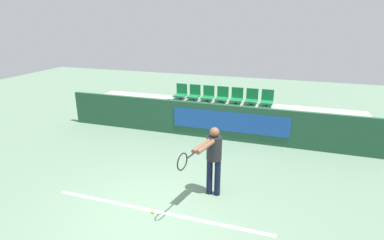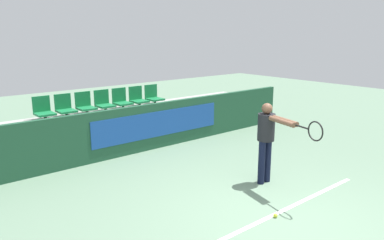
{
  "view_description": "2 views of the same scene",
  "coord_description": "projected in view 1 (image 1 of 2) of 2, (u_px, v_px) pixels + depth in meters",
  "views": [
    {
      "loc": [
        2.22,
        -4.41,
        3.65
      ],
      "look_at": [
        -0.09,
        2.7,
        1.1
      ],
      "focal_mm": 28.0,
      "sensor_mm": 36.0,
      "label": 1
    },
    {
      "loc": [
        -4.46,
        -3.17,
        2.82
      ],
      "look_at": [
        0.06,
        2.29,
        1.15
      ],
      "focal_mm": 35.0,
      "sensor_mm": 36.0,
      "label": 2
    }
  ],
  "objects": [
    {
      "name": "ground_plane",
      "position": [
        154.0,
        217.0,
        5.8
      ],
      "size": [
        30.0,
        30.0,
        0.0
      ],
      "primitive_type": "plane",
      "color": "slate"
    },
    {
      "name": "court_baseline",
      "position": [
        157.0,
        212.0,
        5.95
      ],
      "size": [
        4.6,
        0.08,
        0.01
      ],
      "color": "white",
      "rests_on": "ground"
    },
    {
      "name": "barrier_wall",
      "position": [
        211.0,
        121.0,
        9.47
      ],
      "size": [
        10.03,
        0.14,
        1.13
      ],
      "color": "#1E4C33",
      "rests_on": "ground"
    },
    {
      "name": "bleacher_tier_front",
      "position": [
        214.0,
        126.0,
        10.1
      ],
      "size": [
        9.63,
        0.96,
        0.38
      ],
      "color": "#9E9E99",
      "rests_on": "ground"
    },
    {
      "name": "bleacher_tier_middle",
      "position": [
        221.0,
        113.0,
        10.9
      ],
      "size": [
        9.63,
        0.96,
        0.76
      ],
      "color": "#9E9E99",
      "rests_on": "ground"
    },
    {
      "name": "stadium_chair_0",
      "position": [
        172.0,
        109.0,
        10.55
      ],
      "size": [
        0.42,
        0.45,
        0.55
      ],
      "color": "#333333",
      "rests_on": "bleacher_tier_front"
    },
    {
      "name": "stadium_chair_1",
      "position": [
        186.0,
        111.0,
        10.39
      ],
      "size": [
        0.42,
        0.45,
        0.55
      ],
      "color": "#333333",
      "rests_on": "bleacher_tier_front"
    },
    {
      "name": "stadium_chair_2",
      "position": [
        200.0,
        112.0,
        10.24
      ],
      "size": [
        0.42,
        0.45,
        0.55
      ],
      "color": "#333333",
      "rests_on": "bleacher_tier_front"
    },
    {
      "name": "stadium_chair_3",
      "position": [
        215.0,
        114.0,
        10.08
      ],
      "size": [
        0.42,
        0.45,
        0.55
      ],
      "color": "#333333",
      "rests_on": "bleacher_tier_front"
    },
    {
      "name": "stadium_chair_4",
      "position": [
        231.0,
        115.0,
        9.93
      ],
      "size": [
        0.42,
        0.45,
        0.55
      ],
      "color": "#333333",
      "rests_on": "bleacher_tier_front"
    },
    {
      "name": "stadium_chair_5",
      "position": [
        247.0,
        117.0,
        9.77
      ],
      "size": [
        0.42,
        0.45,
        0.55
      ],
      "color": "#333333",
      "rests_on": "bleacher_tier_front"
    },
    {
      "name": "stadium_chair_6",
      "position": [
        264.0,
        118.0,
        9.62
      ],
      "size": [
        0.42,
        0.45,
        0.55
      ],
      "color": "#333333",
      "rests_on": "bleacher_tier_front"
    },
    {
      "name": "stadium_chair_7",
      "position": [
        181.0,
        93.0,
        11.29
      ],
      "size": [
        0.42,
        0.45,
        0.55
      ],
      "color": "#333333",
      "rests_on": "bleacher_tier_middle"
    },
    {
      "name": "stadium_chair_8",
      "position": [
        194.0,
        94.0,
        11.13
      ],
      "size": [
        0.42,
        0.45,
        0.55
      ],
      "color": "#333333",
      "rests_on": "bleacher_tier_middle"
    },
    {
      "name": "stadium_chair_9",
      "position": [
        208.0,
        95.0,
        10.98
      ],
      "size": [
        0.42,
        0.45,
        0.55
      ],
      "color": "#333333",
      "rests_on": "bleacher_tier_middle"
    },
    {
      "name": "stadium_chair_10",
      "position": [
        222.0,
        96.0,
        10.82
      ],
      "size": [
        0.42,
        0.45,
        0.55
      ],
      "color": "#333333",
      "rests_on": "bleacher_tier_middle"
    },
    {
      "name": "stadium_chair_11",
      "position": [
        237.0,
        97.0,
        10.67
      ],
      "size": [
        0.42,
        0.45,
        0.55
      ],
      "color": "#333333",
      "rests_on": "bleacher_tier_middle"
    },
    {
      "name": "stadium_chair_12",
      "position": [
        252.0,
        98.0,
        10.51
      ],
      "size": [
        0.42,
        0.45,
        0.55
      ],
      "color": "#333333",
      "rests_on": "bleacher_tier_middle"
    },
    {
      "name": "stadium_chair_13",
      "position": [
        267.0,
        100.0,
        10.36
      ],
      "size": [
        0.42,
        0.45,
        0.55
      ],
      "color": "#333333",
      "rests_on": "bleacher_tier_middle"
    },
    {
      "name": "tennis_player",
      "position": [
        212.0,
        155.0,
        6.19
      ],
      "size": [
        0.48,
        1.51,
        1.55
      ],
      "rotation": [
        0.0,
        0.0,
        -0.23
      ],
      "color": "black",
      "rests_on": "ground"
    },
    {
      "name": "tennis_ball",
      "position": [
        153.0,
        212.0,
        5.9
      ],
      "size": [
        0.07,
        0.07,
        0.07
      ],
      "color": "#CCDB33",
      "rests_on": "ground"
    }
  ]
}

